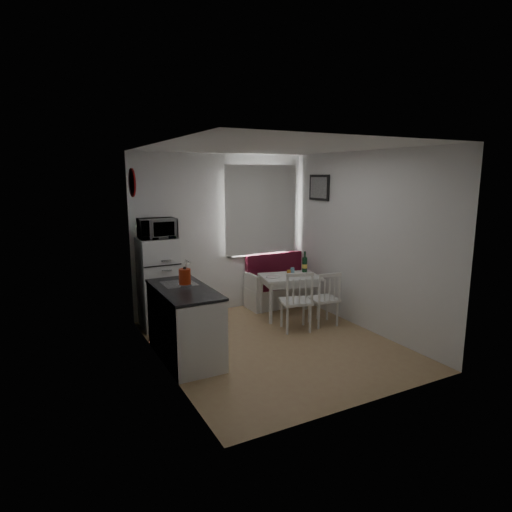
% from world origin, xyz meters
% --- Properties ---
extents(floor, '(3.00, 3.50, 0.02)m').
position_xyz_m(floor, '(0.00, 0.00, 0.00)').
color(floor, tan).
rests_on(floor, ground).
extents(ceiling, '(3.00, 3.50, 0.02)m').
position_xyz_m(ceiling, '(0.00, 0.00, 2.60)').
color(ceiling, white).
rests_on(ceiling, wall_back).
extents(wall_back, '(3.00, 0.02, 2.60)m').
position_xyz_m(wall_back, '(0.00, 1.75, 1.30)').
color(wall_back, white).
rests_on(wall_back, floor).
extents(wall_front, '(3.00, 0.02, 2.60)m').
position_xyz_m(wall_front, '(0.00, -1.75, 1.30)').
color(wall_front, white).
rests_on(wall_front, floor).
extents(wall_left, '(0.02, 3.50, 2.60)m').
position_xyz_m(wall_left, '(-1.50, 0.00, 1.30)').
color(wall_left, white).
rests_on(wall_left, floor).
extents(wall_right, '(0.02, 3.50, 2.60)m').
position_xyz_m(wall_right, '(1.50, 0.00, 1.30)').
color(wall_right, white).
rests_on(wall_right, floor).
extents(window, '(1.22, 0.06, 1.47)m').
position_xyz_m(window, '(0.70, 1.72, 1.62)').
color(window, white).
rests_on(window, wall_back).
extents(curtain, '(1.35, 0.02, 1.50)m').
position_xyz_m(curtain, '(0.70, 1.65, 1.68)').
color(curtain, white).
rests_on(curtain, wall_back).
extents(kitchen_counter, '(0.62, 1.32, 1.16)m').
position_xyz_m(kitchen_counter, '(-1.20, 0.16, 0.46)').
color(kitchen_counter, white).
rests_on(kitchen_counter, floor).
extents(wall_sign, '(0.03, 0.40, 0.40)m').
position_xyz_m(wall_sign, '(-1.47, 1.45, 2.15)').
color(wall_sign, '#193F97').
rests_on(wall_sign, wall_left).
extents(picture_frame, '(0.04, 0.52, 0.42)m').
position_xyz_m(picture_frame, '(1.48, 1.10, 2.05)').
color(picture_frame, black).
rests_on(picture_frame, wall_right).
extents(bench, '(1.26, 0.48, 0.90)m').
position_xyz_m(bench, '(1.01, 1.51, 0.30)').
color(bench, white).
rests_on(bench, floor).
extents(dining_table, '(1.02, 0.81, 0.68)m').
position_xyz_m(dining_table, '(0.81, 0.90, 0.60)').
color(dining_table, white).
rests_on(dining_table, floor).
extents(chair_left, '(0.52, 0.51, 0.48)m').
position_xyz_m(chair_left, '(0.56, 0.24, 0.56)').
color(chair_left, white).
rests_on(chair_left, floor).
extents(chair_right, '(0.44, 0.42, 0.45)m').
position_xyz_m(chair_right, '(1.06, 0.25, 0.52)').
color(chair_right, white).
rests_on(chair_right, floor).
extents(fridge, '(0.54, 0.54, 1.35)m').
position_xyz_m(fridge, '(-1.18, 1.40, 0.68)').
color(fridge, white).
rests_on(fridge, floor).
extents(microwave, '(0.52, 0.35, 0.29)m').
position_xyz_m(microwave, '(-1.18, 1.35, 1.50)').
color(microwave, white).
rests_on(microwave, fridge).
extents(kettle, '(0.18, 0.18, 0.24)m').
position_xyz_m(kettle, '(-1.15, 0.24, 1.02)').
color(kettle, '#A5290D').
rests_on(kettle, kitchen_counter).
extents(wine_bottle, '(0.09, 0.09, 0.35)m').
position_xyz_m(wine_bottle, '(1.16, 1.00, 0.85)').
color(wine_bottle, '#12391E').
rests_on(wine_bottle, dining_table).
extents(drinking_glass_orange, '(0.06, 0.06, 0.11)m').
position_xyz_m(drinking_glass_orange, '(0.76, 0.85, 0.73)').
color(drinking_glass_orange, orange).
rests_on(drinking_glass_orange, dining_table).
extents(drinking_glass_blue, '(0.07, 0.07, 0.11)m').
position_xyz_m(drinking_glass_blue, '(0.89, 0.95, 0.73)').
color(drinking_glass_blue, '#6E9FBB').
rests_on(drinking_glass_blue, dining_table).
extents(plate, '(0.22, 0.22, 0.02)m').
position_xyz_m(plate, '(0.51, 0.92, 0.68)').
color(plate, white).
rests_on(plate, dining_table).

